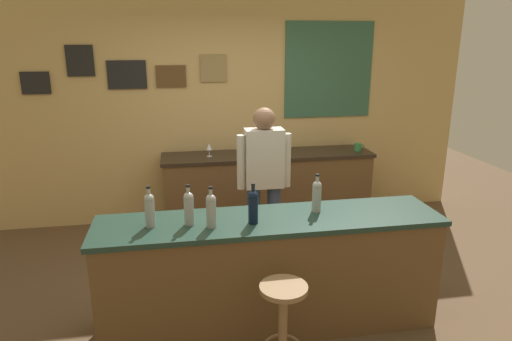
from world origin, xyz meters
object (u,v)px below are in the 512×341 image
wine_bottle_a (150,209)px  wine_bottle_d (253,206)px  bartender (264,179)px  wine_glass_b (288,145)px  wine_glass_a (209,147)px  wine_bottle_e (317,195)px  bar_stool (283,315)px  coffee_mug (358,147)px  wine_bottle_c (211,209)px  wine_bottle_b (189,207)px

wine_bottle_a → wine_bottle_d: same height
bartender → wine_glass_b: bearing=64.6°
wine_glass_a → wine_bottle_e: bearing=-70.6°
bar_stool → coffee_mug: size_ratio=5.44×
bartender → wine_bottle_d: 1.05m
wine_bottle_a → wine_glass_b: bearing=52.7°
wine_bottle_e → wine_glass_a: size_ratio=1.97×
wine_glass_a → bartender: bearing=-68.1°
bar_stool → wine_bottle_a: 1.19m
bar_stool → coffee_mug: 3.04m
wine_bottle_e → coffee_mug: wine_bottle_e is taller
bar_stool → wine_bottle_c: size_ratio=2.22×
wine_bottle_a → wine_bottle_d: bearing=-5.2°
wine_bottle_b → wine_glass_b: (1.24, 2.00, -0.05)m
wine_bottle_b → wine_bottle_e: (0.99, 0.09, 0.00)m
bartender → wine_bottle_e: 0.91m
wine_bottle_c → wine_bottle_a: bearing=168.4°
wine_bottle_a → wine_bottle_b: same height
bar_stool → wine_glass_b: (0.66, 2.56, 0.55)m
wine_bottle_b → wine_bottle_c: same height
wine_bottle_b → wine_bottle_c: size_ratio=1.00×
wine_bottle_c → wine_bottle_e: 0.85m
wine_bottle_b → coffee_mug: (2.12, 2.01, -0.11)m
bartender → coffee_mug: bartender is taller
bar_stool → wine_bottle_e: bearing=57.6°
wine_bottle_d → wine_bottle_e: bearing=15.3°
bar_stool → wine_glass_b: wine_glass_b is taller
bar_stool → wine_bottle_a: wine_bottle_a is taller
bar_stool → coffee_mug: bearing=58.9°
bartender → wine_glass_b: (0.50, 1.04, 0.07)m
wine_bottle_a → wine_glass_a: wine_bottle_a is taller
bar_stool → wine_bottle_a: (-0.85, 0.58, 0.60)m
bar_stool → wine_bottle_c: bearing=130.8°
wine_bottle_c → wine_bottle_e: size_ratio=1.00×
bar_stool → wine_bottle_b: (-0.58, 0.56, 0.60)m
wine_bottle_b → wine_glass_b: size_ratio=1.97×
wine_bottle_b → wine_bottle_d: same height
bartender → wine_glass_a: (-0.44, 1.09, 0.07)m
wine_bottle_c → wine_bottle_d: bearing=4.0°
wine_bottle_a → wine_bottle_c: size_ratio=1.00×
bartender → coffee_mug: bearing=37.3°
wine_bottle_b → coffee_mug: bearing=43.4°
bartender → bar_stool: size_ratio=2.38×
wine_bottle_b → wine_bottle_d: bearing=-6.3°
wine_bottle_b → wine_bottle_e: same height
wine_bottle_a → wine_bottle_c: (0.43, -0.09, 0.00)m
wine_bottle_a → wine_glass_a: 2.11m
bar_stool → wine_glass_b: bearing=75.5°
wine_bottle_e → wine_glass_a: wine_bottle_e is taller
wine_bottle_d → wine_glass_b: wine_bottle_d is taller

